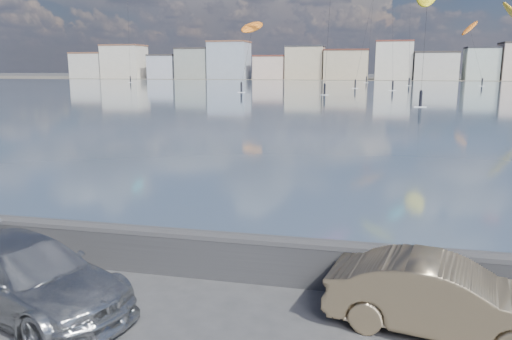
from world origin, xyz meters
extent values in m
plane|color=#333335|center=(0.00, 0.00, 0.00)|extent=(700.00, 700.00, 0.00)
cube|color=#3C5161|center=(0.00, 91.50, 0.01)|extent=(500.00, 177.00, 0.00)
cube|color=#4C473D|center=(0.00, 200.00, 0.01)|extent=(500.00, 60.00, 0.00)
cube|color=#28282B|center=(0.00, 2.70, 0.45)|extent=(400.00, 0.35, 0.90)
cylinder|color=#28282B|center=(0.00, 2.70, 0.90)|extent=(400.00, 0.36, 0.36)
cube|color=beige|center=(-112.00, 186.00, 5.00)|extent=(14.00, 11.00, 10.00)
cube|color=brown|center=(-112.00, 186.00, 10.30)|extent=(14.28, 11.22, 0.60)
cube|color=beige|center=(-96.50, 186.00, 6.50)|extent=(16.00, 12.00, 13.00)
cube|color=brown|center=(-96.50, 186.00, 13.30)|extent=(16.32, 12.24, 0.60)
cube|color=#B2B7C6|center=(-79.00, 186.00, 4.50)|extent=(11.00, 10.00, 9.00)
cube|color=#383330|center=(-79.00, 186.00, 9.30)|extent=(11.22, 10.20, 0.60)
cube|color=gray|center=(-66.00, 186.00, 5.75)|extent=(13.00, 11.00, 11.50)
cube|color=#383330|center=(-66.00, 186.00, 11.80)|extent=(13.26, 11.22, 0.60)
cube|color=#9EA8B7|center=(-51.50, 186.00, 7.00)|extent=(15.00, 12.00, 14.00)
cube|color=brown|center=(-51.50, 186.00, 14.30)|extent=(15.30, 12.24, 0.60)
cube|color=beige|center=(-35.00, 186.00, 4.25)|extent=(12.00, 10.00, 8.50)
cube|color=brown|center=(-35.00, 186.00, 8.80)|extent=(12.24, 10.20, 0.60)
cube|color=beige|center=(-21.50, 186.00, 6.00)|extent=(14.00, 11.00, 12.00)
cube|color=#2D2D33|center=(-21.50, 186.00, 12.30)|extent=(14.28, 11.22, 0.60)
cube|color=beige|center=(-6.00, 186.00, 5.25)|extent=(16.00, 13.00, 10.50)
cube|color=#562D23|center=(-6.00, 186.00, 10.80)|extent=(16.32, 13.26, 0.60)
cube|color=beige|center=(11.00, 186.00, 6.75)|extent=(13.00, 10.00, 13.50)
cube|color=brown|center=(11.00, 186.00, 13.80)|extent=(13.26, 10.20, 0.60)
cube|color=beige|center=(25.50, 186.00, 4.75)|extent=(15.00, 12.00, 9.50)
cube|color=#383330|center=(25.50, 186.00, 9.80)|extent=(15.30, 12.24, 0.60)
cube|color=#B7C6BC|center=(41.00, 186.00, 5.50)|extent=(11.00, 9.00, 11.00)
cube|color=#2D2D33|center=(41.00, 186.00, 11.30)|extent=(11.22, 9.18, 0.60)
imported|color=#A9ABAF|center=(-2.67, 0.47, 0.69)|extent=(5.12, 3.38, 1.38)
imported|color=tan|center=(4.93, 1.36, 0.65)|extent=(4.16, 2.10, 1.31)
cube|color=white|center=(9.19, 53.86, 0.05)|extent=(1.40, 0.42, 0.08)
cylinder|color=black|center=(9.19, 53.86, 0.95)|extent=(0.36, 0.36, 1.70)
sphere|color=black|center=(9.19, 53.86, 1.85)|extent=(0.28, 0.28, 0.28)
cylinder|color=black|center=(9.70, 59.22, 7.83)|extent=(1.06, 10.75, 13.08)
cube|color=white|center=(-4.05, 77.32, 0.05)|extent=(1.40, 0.42, 0.08)
cylinder|color=black|center=(-4.05, 77.32, 0.95)|extent=(0.36, 0.36, 1.70)
sphere|color=black|center=(-4.05, 77.32, 1.85)|extent=(0.28, 0.28, 0.28)
cylinder|color=black|center=(-3.90, 81.33, 14.71)|extent=(0.33, 8.05, 26.82)
cube|color=white|center=(0.06, 105.71, 0.05)|extent=(1.40, 0.42, 0.08)
cylinder|color=black|center=(0.06, 105.71, 0.95)|extent=(0.36, 0.36, 1.70)
sphere|color=black|center=(0.06, 105.71, 1.85)|extent=(0.28, 0.28, 0.28)
cylinder|color=black|center=(1.71, 110.67, 11.96)|extent=(3.33, 9.95, 21.33)
ellipsoid|color=orange|center=(-20.42, 94.21, 12.50)|extent=(4.52, 9.57, 4.32)
cube|color=white|center=(-19.70, 82.33, 0.05)|extent=(1.40, 0.42, 0.08)
cylinder|color=black|center=(-19.70, 82.33, 0.95)|extent=(0.36, 0.36, 1.70)
sphere|color=black|center=(-19.70, 82.33, 1.85)|extent=(0.28, 0.28, 0.28)
cylinder|color=black|center=(-20.06, 88.27, 6.90)|extent=(0.75, 11.91, 11.22)
cube|color=white|center=(12.67, 124.73, 0.05)|extent=(1.40, 0.42, 0.08)
cylinder|color=black|center=(12.67, 124.73, 0.95)|extent=(0.36, 0.36, 1.70)
sphere|color=black|center=(12.67, 124.73, 1.85)|extent=(0.28, 0.28, 0.28)
cylinder|color=black|center=(12.25, 130.62, 18.98)|extent=(0.87, 11.81, 35.38)
cube|color=white|center=(-67.38, 132.99, 0.05)|extent=(1.40, 0.42, 0.08)
cylinder|color=black|center=(-67.38, 132.99, 0.95)|extent=(0.36, 0.36, 1.70)
sphere|color=black|center=(-67.38, 132.99, 1.85)|extent=(0.28, 0.28, 0.28)
cylinder|color=black|center=(-68.79, 136.28, 17.56)|extent=(2.85, 6.62, 32.53)
ellipsoid|color=orange|center=(27.31, 133.27, 14.33)|extent=(6.54, 9.04, 5.51)
cube|color=white|center=(29.98, 126.09, 0.05)|extent=(1.40, 0.42, 0.08)
cylinder|color=black|center=(29.98, 126.09, 0.95)|extent=(0.36, 0.36, 1.70)
sphere|color=black|center=(29.98, 126.09, 1.85)|extent=(0.28, 0.28, 0.28)
cylinder|color=black|center=(28.65, 129.68, 7.82)|extent=(2.70, 7.22, 13.05)
cube|color=white|center=(7.65, 96.31, 0.05)|extent=(1.40, 0.42, 0.08)
cylinder|color=black|center=(7.65, 96.31, 0.95)|extent=(0.36, 0.36, 1.70)
sphere|color=black|center=(7.65, 96.31, 1.85)|extent=(0.28, 0.28, 0.28)
cylinder|color=black|center=(7.03, 102.55, 17.34)|extent=(1.27, 12.50, 32.09)
cube|color=white|center=(1.98, 147.09, 0.05)|extent=(1.40, 0.42, 0.08)
cylinder|color=black|center=(1.98, 147.09, 0.95)|extent=(0.36, 0.36, 1.70)
sphere|color=black|center=(1.98, 147.09, 1.85)|extent=(0.28, 0.28, 0.28)
cylinder|color=black|center=(2.50, 150.84, 14.32)|extent=(1.09, 7.53, 26.05)
camera|label=1|loc=(3.56, -7.19, 4.57)|focal=35.00mm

